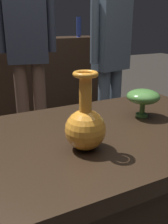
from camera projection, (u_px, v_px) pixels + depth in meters
vase_centerpiece at (85, 125)px, 0.75m from camera, size 0.12×0.12×0.24m
vase_tall_behind at (143, 97)px, 1.02m from camera, size 0.13×0.13×0.11m
shelf_vase_far_right at (79, 28)px, 3.03m from camera, size 0.08×0.08×0.23m
shelf_vase_right at (36, 32)px, 2.81m from camera, size 0.11×0.11×0.09m
visitor_near_right at (111, 54)px, 2.30m from camera, size 0.46×0.24×1.52m
visitor_center_back at (27, 42)px, 2.06m from camera, size 0.46×0.25×1.71m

